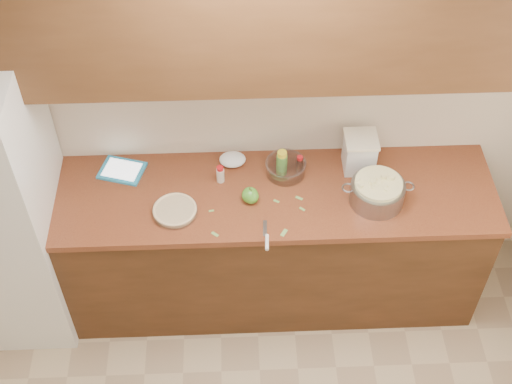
{
  "coord_description": "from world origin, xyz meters",
  "views": [
    {
      "loc": [
        -0.1,
        -1.13,
        3.8
      ],
      "look_at": [
        -0.0,
        1.43,
        0.98
      ],
      "focal_mm": 50.0,
      "sensor_mm": 36.0,
      "label": 1
    }
  ],
  "objects_px": {
    "pie": "(175,211)",
    "tablet": "(122,170)",
    "flour_canister": "(360,152)",
    "colander": "(377,192)"
  },
  "relations": [
    {
      "from": "pie",
      "to": "tablet",
      "type": "height_order",
      "value": "pie"
    },
    {
      "from": "flour_canister",
      "to": "tablet",
      "type": "relative_size",
      "value": 0.79
    },
    {
      "from": "pie",
      "to": "flour_canister",
      "type": "relative_size",
      "value": 1.09
    },
    {
      "from": "colander",
      "to": "tablet",
      "type": "relative_size",
      "value": 1.39
    },
    {
      "from": "flour_canister",
      "to": "tablet",
      "type": "bearing_deg",
      "value": 179.39
    },
    {
      "from": "pie",
      "to": "colander",
      "type": "height_order",
      "value": "colander"
    },
    {
      "from": "pie",
      "to": "flour_canister",
      "type": "xyz_separation_m",
      "value": [
        1.02,
        0.31,
        0.09
      ]
    },
    {
      "from": "colander",
      "to": "flour_canister",
      "type": "height_order",
      "value": "flour_canister"
    },
    {
      "from": "pie",
      "to": "colander",
      "type": "distance_m",
      "value": 1.08
    },
    {
      "from": "tablet",
      "to": "flour_canister",
      "type": "bearing_deg",
      "value": 16.25
    }
  ]
}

